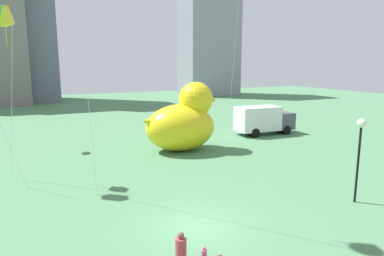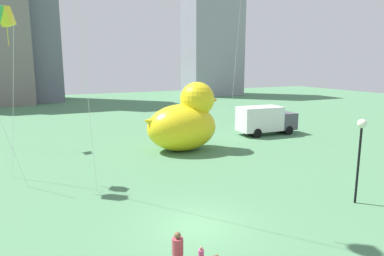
% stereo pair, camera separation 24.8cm
% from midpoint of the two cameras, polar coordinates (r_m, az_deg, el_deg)
% --- Properties ---
extents(ground_plane, '(140.00, 140.00, 0.00)m').
position_cam_midpoint_polar(ground_plane, '(16.26, 1.24, -15.71)').
color(ground_plane, '#4C8056').
extents(person_adult, '(0.39, 0.39, 1.59)m').
position_cam_midpoint_polar(person_adult, '(12.65, -1.76, -19.47)').
color(person_adult, '#38476B').
rests_on(person_adult, ground).
extents(giant_inflatable_duck, '(6.80, 4.37, 5.64)m').
position_cam_midpoint_polar(giant_inflatable_duck, '(28.87, -0.98, 1.05)').
color(giant_inflatable_duck, yellow).
rests_on(giant_inflatable_duck, ground).
extents(lamppost, '(0.47, 0.47, 4.44)m').
position_cam_midpoint_polar(lamppost, '(19.65, 26.11, -1.64)').
color(lamppost, black).
rests_on(lamppost, ground).
extents(box_truck, '(6.15, 2.72, 2.85)m').
position_cam_midpoint_polar(box_truck, '(36.15, 12.06, 1.24)').
color(box_truck, white).
rests_on(box_truck, ground).
extents(city_skyline, '(69.55, 13.91, 34.72)m').
position_cam_midpoint_polar(city_skyline, '(71.06, -22.96, 15.47)').
color(city_skyline, slate).
rests_on(city_skyline, ground).
extents(kite_yellow, '(3.04, 2.94, 10.54)m').
position_cam_midpoint_polar(kite_yellow, '(24.45, -27.80, 15.65)').
color(kite_yellow, silver).
rests_on(kite_yellow, ground).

